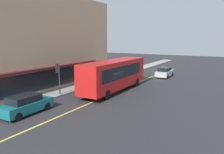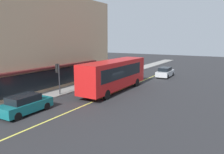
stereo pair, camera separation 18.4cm
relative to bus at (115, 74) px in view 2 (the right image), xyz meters
The scene contains 9 objects.
ground 2.55m from the bus, 166.52° to the right, with size 120.00×120.00×0.00m, color #28282B.
sidewalk 5.43m from the bus, 107.76° to the left, with size 80.00×2.44×0.15m, color gray.
lane_centre_stripe 2.54m from the bus, 166.52° to the right, with size 36.00×0.16×0.01m, color #D8D14C.
storefront_building 13.20m from the bus, 113.87° to the left, with size 26.83×11.74×11.11m.
bus is the anchor object (origin of this frame).
traffic_light 6.28m from the bus, 139.29° to the left, with size 0.30×0.52×3.20m.
car_silver 12.22m from the bus, 10.30° to the right, with size 4.33×1.92×1.52m.
car_teal 10.58m from the bus, 166.89° to the left, with size 4.34×1.95×1.52m.
pedestrian_by_curb 9.88m from the bus, 29.21° to the left, with size 0.34×0.34×1.78m.
Camera 2 is at (-19.59, -11.77, 5.95)m, focal length 35.01 mm.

